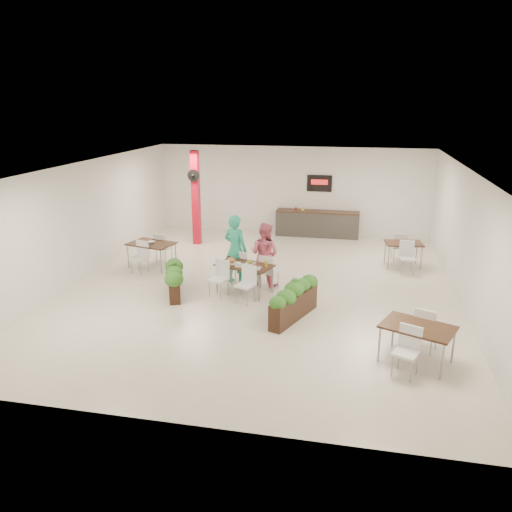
{
  "coord_description": "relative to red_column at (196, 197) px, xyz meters",
  "views": [
    {
      "loc": [
        2.39,
        -12.21,
        4.77
      ],
      "look_at": [
        0.01,
        -0.68,
        1.1
      ],
      "focal_mm": 35.0,
      "sensor_mm": 36.0,
      "label": 1
    }
  ],
  "objects": [
    {
      "name": "room_shell",
      "position": [
        3.0,
        -3.79,
        0.36
      ],
      "size": [
        10.1,
        12.1,
        3.22
      ],
      "color": "white",
      "rests_on": "ground"
    },
    {
      "name": "service_counter",
      "position": [
        4.0,
        1.86,
        -1.15
      ],
      "size": [
        3.0,
        0.64,
        2.2
      ],
      "color": "#322F2C",
      "rests_on": "ground"
    },
    {
      "name": "diner_woman",
      "position": [
        3.05,
        -3.51,
        -0.78
      ],
      "size": [
        1.0,
        0.89,
        1.72
      ],
      "primitive_type": "imported",
      "rotation": [
        0.0,
        0.0,
        2.8
      ],
      "color": "#DE627E",
      "rests_on": "ground"
    },
    {
      "name": "red_column",
      "position": [
        0.0,
        0.0,
        0.0
      ],
      "size": [
        0.4,
        0.41,
        3.2
      ],
      "color": "red",
      "rests_on": "ground"
    },
    {
      "name": "planter_left",
      "position": [
        0.91,
        -4.64,
        -1.16
      ],
      "size": [
        0.85,
        1.61,
        0.88
      ],
      "rotation": [
        0.0,
        0.0,
        1.92
      ],
      "color": "black",
      "rests_on": "ground"
    },
    {
      "name": "side_table_c",
      "position": [
        6.64,
        -7.07,
        -1.01
      ],
      "size": [
        1.53,
        1.65,
        0.92
      ],
      "rotation": [
        0.0,
        0.0,
        -0.41
      ],
      "color": "black",
      "rests_on": "ground"
    },
    {
      "name": "side_table_a",
      "position": [
        -0.51,
        -2.73,
        -1.0
      ],
      "size": [
        1.47,
        1.67,
        0.92
      ],
      "rotation": [
        0.0,
        0.0,
        -0.24
      ],
      "color": "black",
      "rests_on": "ground"
    },
    {
      "name": "diner_man",
      "position": [
        2.25,
        -3.51,
        -0.69
      ],
      "size": [
        0.8,
        0.66,
        1.9
      ],
      "primitive_type": "imported",
      "rotation": [
        0.0,
        0.0,
        2.8
      ],
      "color": "#29B28C",
      "rests_on": "ground"
    },
    {
      "name": "ground",
      "position": [
        3.0,
        -3.79,
        -1.64
      ],
      "size": [
        12.0,
        12.0,
        0.0
      ],
      "primitive_type": "plane",
      "color": "beige",
      "rests_on": "ground"
    },
    {
      "name": "main_table",
      "position": [
        2.64,
        -4.16,
        -1.01
      ],
      "size": [
        1.69,
        1.94,
        0.92
      ],
      "rotation": [
        0.0,
        0.0,
        -0.34
      ],
      "color": "black",
      "rests_on": "ground"
    },
    {
      "name": "planter_right",
      "position": [
        4.12,
        -5.57,
        -1.15
      ],
      "size": [
        0.94,
        1.77,
        0.98
      ],
      "rotation": [
        0.0,
        0.0,
        1.2
      ],
      "color": "black",
      "rests_on": "ground"
    },
    {
      "name": "side_table_b",
      "position": [
        6.82,
        -1.17,
        -1.02
      ],
      "size": [
        1.15,
        1.66,
        0.92
      ],
      "rotation": [
        0.0,
        0.0,
        0.13
      ],
      "color": "black",
      "rests_on": "ground"
    }
  ]
}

